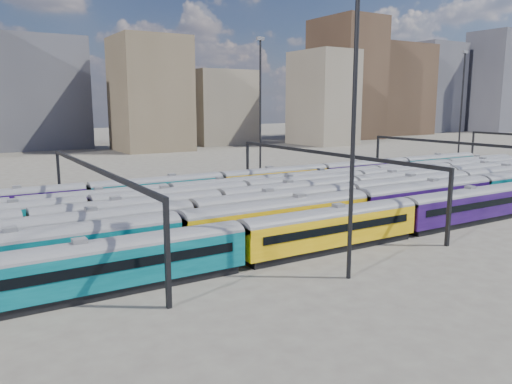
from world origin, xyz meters
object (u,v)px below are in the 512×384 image
rake_0 (332,224)px  mast_2 (354,108)px  rake_1 (425,195)px  rake_2 (191,215)px

rake_0 → mast_2: 13.87m
rake_1 → rake_0: bearing=-165.5°
rake_2 → rake_1: bearing=-9.5°
rake_1 → rake_2: (-29.94, 5.00, -0.06)m
rake_0 → mast_2: (-4.00, -7.00, 11.29)m
rake_0 → mast_2: bearing=-119.7°
rake_1 → rake_2: bearing=170.5°
mast_2 → rake_2: bearing=111.1°
rake_2 → mast_2: (6.56, -17.00, 11.16)m
rake_1 → rake_2: size_ratio=1.19×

